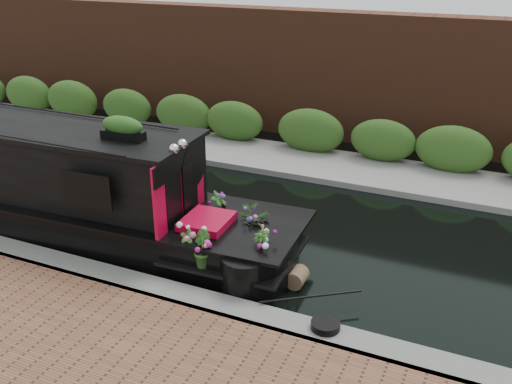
% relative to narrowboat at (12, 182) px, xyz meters
% --- Properties ---
extents(ground, '(80.00, 80.00, 0.00)m').
position_rel_narrowboat_xyz_m(ground, '(4.55, 1.85, -0.91)').
color(ground, black).
rests_on(ground, ground).
extents(near_bank_coping, '(40.00, 0.60, 0.50)m').
position_rel_narrowboat_xyz_m(near_bank_coping, '(4.55, -1.45, -0.91)').
color(near_bank_coping, slate).
rests_on(near_bank_coping, ground).
extents(far_bank_path, '(40.00, 2.40, 0.34)m').
position_rel_narrowboat_xyz_m(far_bank_path, '(4.55, 6.05, -0.91)').
color(far_bank_path, gray).
rests_on(far_bank_path, ground).
extents(far_hedge, '(40.00, 1.10, 2.80)m').
position_rel_narrowboat_xyz_m(far_hedge, '(4.55, 6.95, -0.91)').
color(far_hedge, '#2D531B').
rests_on(far_hedge, ground).
extents(far_brick_wall, '(40.00, 1.00, 8.00)m').
position_rel_narrowboat_xyz_m(far_brick_wall, '(4.55, 9.05, -0.91)').
color(far_brick_wall, '#522C1B').
rests_on(far_brick_wall, ground).
extents(narrowboat, '(13.14, 2.92, 3.08)m').
position_rel_narrowboat_xyz_m(narrowboat, '(0.00, 0.00, 0.00)').
color(narrowboat, black).
rests_on(narrowboat, ground).
extents(rope_fender, '(0.35, 0.41, 0.35)m').
position_rel_narrowboat_xyz_m(rope_fender, '(6.92, -0.00, -0.74)').
color(rope_fender, brown).
rests_on(rope_fender, ground).
extents(coiled_mooring_rope, '(0.47, 0.47, 0.12)m').
position_rel_narrowboat_xyz_m(coiled_mooring_rope, '(7.90, -1.35, -0.60)').
color(coiled_mooring_rope, black).
rests_on(coiled_mooring_rope, near_bank_coping).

